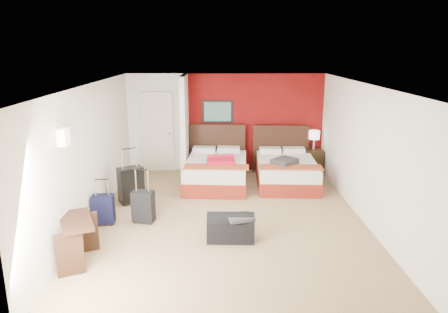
{
  "coord_description": "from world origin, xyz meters",
  "views": [
    {
      "loc": [
        -0.18,
        -7.26,
        3.13
      ],
      "look_at": [
        -0.07,
        0.8,
        1.0
      ],
      "focal_mm": 33.18,
      "sensor_mm": 36.0,
      "label": 1
    }
  ],
  "objects_px": {
    "suitcase_navy": "(104,211)",
    "desk": "(78,241)",
    "suitcase_charcoal": "(143,208)",
    "duffel_bag": "(231,229)",
    "bed_right": "(286,172)",
    "table_lamp": "(314,140)",
    "nightstand": "(313,161)",
    "bed_left": "(216,172)",
    "red_suitcase_open": "(221,159)",
    "suitcase_black": "(131,186)"
  },
  "relations": [
    {
      "from": "suitcase_black",
      "to": "duffel_bag",
      "type": "height_order",
      "value": "suitcase_black"
    },
    {
      "from": "nightstand",
      "to": "suitcase_navy",
      "type": "relative_size",
      "value": 1.19
    },
    {
      "from": "bed_left",
      "to": "suitcase_charcoal",
      "type": "distance_m",
      "value": 2.53
    },
    {
      "from": "suitcase_charcoal",
      "to": "nightstand",
      "type": "bearing_deg",
      "value": 48.73
    },
    {
      "from": "suitcase_charcoal",
      "to": "desk",
      "type": "relative_size",
      "value": 0.68
    },
    {
      "from": "bed_right",
      "to": "suitcase_charcoal",
      "type": "relative_size",
      "value": 3.37
    },
    {
      "from": "bed_right",
      "to": "table_lamp",
      "type": "height_order",
      "value": "table_lamp"
    },
    {
      "from": "bed_left",
      "to": "suitcase_charcoal",
      "type": "relative_size",
      "value": 3.48
    },
    {
      "from": "nightstand",
      "to": "suitcase_navy",
      "type": "height_order",
      "value": "nightstand"
    },
    {
      "from": "suitcase_black",
      "to": "suitcase_navy",
      "type": "xyz_separation_m",
      "value": [
        -0.28,
        -1.07,
        -0.1
      ]
    },
    {
      "from": "nightstand",
      "to": "table_lamp",
      "type": "distance_m",
      "value": 0.55
    },
    {
      "from": "bed_left",
      "to": "suitcase_charcoal",
      "type": "height_order",
      "value": "bed_left"
    },
    {
      "from": "red_suitcase_open",
      "to": "suitcase_navy",
      "type": "bearing_deg",
      "value": -139.64
    },
    {
      "from": "bed_right",
      "to": "table_lamp",
      "type": "xyz_separation_m",
      "value": [
        0.82,
        0.89,
        0.58
      ]
    },
    {
      "from": "red_suitcase_open",
      "to": "nightstand",
      "type": "bearing_deg",
      "value": 18.35
    },
    {
      "from": "suitcase_black",
      "to": "red_suitcase_open",
      "type": "bearing_deg",
      "value": -1.78
    },
    {
      "from": "red_suitcase_open",
      "to": "desk",
      "type": "xyz_separation_m",
      "value": [
        -2.14,
        -3.52,
        -0.3
      ]
    },
    {
      "from": "bed_right",
      "to": "nightstand",
      "type": "bearing_deg",
      "value": 50.24
    },
    {
      "from": "bed_left",
      "to": "bed_right",
      "type": "bearing_deg",
      "value": 3.97
    },
    {
      "from": "table_lamp",
      "to": "suitcase_charcoal",
      "type": "bearing_deg",
      "value": -141.29
    },
    {
      "from": "table_lamp",
      "to": "suitcase_charcoal",
      "type": "xyz_separation_m",
      "value": [
        -3.79,
        -3.04,
        -0.58
      ]
    },
    {
      "from": "suitcase_charcoal",
      "to": "suitcase_navy",
      "type": "height_order",
      "value": "suitcase_charcoal"
    },
    {
      "from": "nightstand",
      "to": "suitcase_charcoal",
      "type": "xyz_separation_m",
      "value": [
        -3.79,
        -3.04,
        -0.03
      ]
    },
    {
      "from": "red_suitcase_open",
      "to": "desk",
      "type": "distance_m",
      "value": 4.13
    },
    {
      "from": "red_suitcase_open",
      "to": "suitcase_navy",
      "type": "xyz_separation_m",
      "value": [
        -2.14,
        -2.12,
        -0.39
      ]
    },
    {
      "from": "suitcase_charcoal",
      "to": "table_lamp",
      "type": "bearing_deg",
      "value": 48.73
    },
    {
      "from": "suitcase_navy",
      "to": "desk",
      "type": "bearing_deg",
      "value": -92.72
    },
    {
      "from": "desk",
      "to": "duffel_bag",
      "type": "bearing_deg",
      "value": -5.86
    },
    {
      "from": "duffel_bag",
      "to": "red_suitcase_open",
      "type": "bearing_deg",
      "value": 94.9
    },
    {
      "from": "bed_right",
      "to": "duffel_bag",
      "type": "bearing_deg",
      "value": -112.75
    },
    {
      "from": "suitcase_charcoal",
      "to": "duffel_bag",
      "type": "xyz_separation_m",
      "value": [
        1.58,
        -0.74,
        -0.09
      ]
    },
    {
      "from": "red_suitcase_open",
      "to": "suitcase_navy",
      "type": "height_order",
      "value": "red_suitcase_open"
    },
    {
      "from": "bed_left",
      "to": "duffel_bag",
      "type": "relative_size",
      "value": 2.54
    },
    {
      "from": "bed_right",
      "to": "red_suitcase_open",
      "type": "xyz_separation_m",
      "value": [
        -1.54,
        -0.1,
        0.36
      ]
    },
    {
      "from": "bed_left",
      "to": "duffel_bag",
      "type": "distance_m",
      "value": 2.9
    },
    {
      "from": "bed_left",
      "to": "bed_right",
      "type": "xyz_separation_m",
      "value": [
        1.64,
        0.0,
        -0.01
      ]
    },
    {
      "from": "table_lamp",
      "to": "duffel_bag",
      "type": "bearing_deg",
      "value": -120.37
    },
    {
      "from": "nightstand",
      "to": "duffel_bag",
      "type": "relative_size",
      "value": 0.8
    },
    {
      "from": "red_suitcase_open",
      "to": "table_lamp",
      "type": "relative_size",
      "value": 1.75
    },
    {
      "from": "bed_right",
      "to": "desk",
      "type": "bearing_deg",
      "value": -132.46
    },
    {
      "from": "bed_left",
      "to": "suitcase_navy",
      "type": "distance_m",
      "value": 3.02
    },
    {
      "from": "nightstand",
      "to": "table_lamp",
      "type": "xyz_separation_m",
      "value": [
        0.0,
        0.0,
        0.55
      ]
    },
    {
      "from": "table_lamp",
      "to": "bed_left",
      "type": "bearing_deg",
      "value": -160.13
    },
    {
      "from": "bed_right",
      "to": "nightstand",
      "type": "xyz_separation_m",
      "value": [
        0.82,
        0.89,
        0.02
      ]
    },
    {
      "from": "suitcase_navy",
      "to": "duffel_bag",
      "type": "bearing_deg",
      "value": -19.03
    },
    {
      "from": "suitcase_charcoal",
      "to": "duffel_bag",
      "type": "relative_size",
      "value": 0.73
    },
    {
      "from": "suitcase_navy",
      "to": "bed_left",
      "type": "bearing_deg",
      "value": 44.6
    },
    {
      "from": "duffel_bag",
      "to": "desk",
      "type": "height_order",
      "value": "desk"
    },
    {
      "from": "table_lamp",
      "to": "suitcase_navy",
      "type": "height_order",
      "value": "table_lamp"
    },
    {
      "from": "suitcase_navy",
      "to": "duffel_bag",
      "type": "relative_size",
      "value": 0.67
    }
  ]
}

